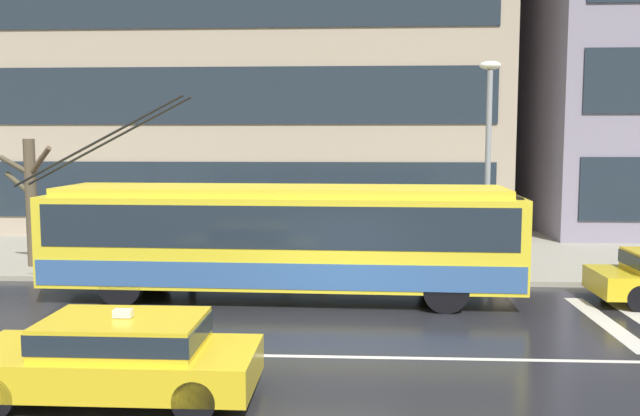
# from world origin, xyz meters

# --- Properties ---
(ground_plane) EXTENTS (160.00, 160.00, 0.00)m
(ground_plane) POSITION_xyz_m (0.00, 0.00, 0.00)
(ground_plane) COLOR black
(sidewalk_slab) EXTENTS (80.00, 10.00, 0.14)m
(sidewalk_slab) POSITION_xyz_m (0.00, 9.88, 0.07)
(sidewalk_slab) COLOR gray
(sidewalk_slab) RESTS_ON ground_plane
(crosswalk_stripe_edge_near) EXTENTS (0.44, 4.40, 0.01)m
(crosswalk_stripe_edge_near) POSITION_xyz_m (5.71, 1.44, 0.00)
(crosswalk_stripe_edge_near) COLOR beige
(crosswalk_stripe_edge_near) RESTS_ON ground_plane
(lane_centre_line) EXTENTS (72.00, 0.14, 0.01)m
(lane_centre_line) POSITION_xyz_m (0.00, -1.20, 0.00)
(lane_centre_line) COLOR silver
(lane_centre_line) RESTS_ON ground_plane
(trolleybus) EXTENTS (12.38, 2.83, 4.98)m
(trolleybus) POSITION_xyz_m (-1.47, 3.28, 1.53)
(trolleybus) COLOR yellow
(trolleybus) RESTS_ON ground_plane
(taxi_oncoming_near) EXTENTS (4.36, 1.81, 1.39)m
(taxi_oncoming_near) POSITION_xyz_m (-3.27, -3.35, 0.70)
(taxi_oncoming_near) COLOR yellow
(taxi_oncoming_near) RESTS_ON ground_plane
(pedestrian_at_shelter) EXTENTS (1.39, 1.39, 1.96)m
(pedestrian_at_shelter) POSITION_xyz_m (-1.77, 7.82, 1.70)
(pedestrian_at_shelter) COLOR black
(pedestrian_at_shelter) RESTS_ON sidewalk_slab
(pedestrian_approaching_curb) EXTENTS (0.50, 0.50, 1.67)m
(pedestrian_approaching_curb) POSITION_xyz_m (3.43, 7.48, 1.13)
(pedestrian_approaching_curb) COLOR navy
(pedestrian_approaching_curb) RESTS_ON sidewalk_slab
(pedestrian_walking_past) EXTENTS (0.51, 0.51, 1.68)m
(pedestrian_walking_past) POSITION_xyz_m (-0.69, 7.62, 1.13)
(pedestrian_walking_past) COLOR #142730
(pedestrian_walking_past) RESTS_ON sidewalk_slab
(pedestrian_waiting_by_pole) EXTENTS (1.44, 1.44, 1.96)m
(pedestrian_waiting_by_pole) POSITION_xyz_m (-4.32, 5.48, 1.73)
(pedestrian_waiting_by_pole) COLOR navy
(pedestrian_waiting_by_pole) RESTS_ON sidewalk_slab
(street_lamp) EXTENTS (0.60, 0.32, 5.91)m
(street_lamp) POSITION_xyz_m (4.00, 6.05, 3.69)
(street_lamp) COLOR gray
(street_lamp) RESTS_ON sidewalk_slab
(street_tree_bare) EXTENTS (1.71, 1.43, 3.78)m
(street_tree_bare) POSITION_xyz_m (-9.29, 6.42, 2.21)
(street_tree_bare) COLOR brown
(street_tree_bare) RESTS_ON sidewalk_slab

